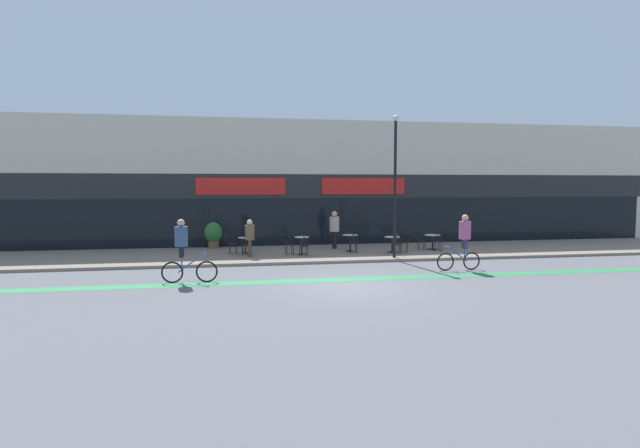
{
  "coord_description": "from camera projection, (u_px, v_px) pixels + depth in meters",
  "views": [
    {
      "loc": [
        -3.68,
        -15.02,
        3.17
      ],
      "look_at": [
        0.04,
        5.6,
        1.53
      ],
      "focal_mm": 28.0,
      "sensor_mm": 36.0,
      "label": 1
    }
  ],
  "objects": [
    {
      "name": "cyclist_1",
      "position": [
        184.0,
        247.0,
        16.09
      ],
      "size": [
        1.8,
        0.49,
        2.08
      ],
      "rotation": [
        0.0,
        0.0,
        -0.05
      ],
      "color": "black",
      "rests_on": "ground"
    },
    {
      "name": "ground_plane",
      "position": [
        350.0,
        286.0,
        15.64
      ],
      "size": [
        120.0,
        120.0,
        0.0
      ],
      "primitive_type": "plane",
      "color": "#5B5B60"
    },
    {
      "name": "cafe_chair_0_side",
      "position": [
        231.0,
        242.0,
        22.19
      ],
      "size": [
        0.58,
        0.42,
        0.9
      ],
      "rotation": [
        0.0,
        0.0,
        -0.06
      ],
      "color": "black",
      "rests_on": "sidewalk_slab"
    },
    {
      "name": "cafe_chair_1_near",
      "position": [
        304.0,
        244.0,
        21.38
      ],
      "size": [
        0.44,
        0.59,
        0.9
      ],
      "rotation": [
        0.0,
        0.0,
        1.66
      ],
      "color": "black",
      "rests_on": "sidewalk_slab"
    },
    {
      "name": "bike_lane_stripe",
      "position": [
        342.0,
        279.0,
        16.74
      ],
      "size": [
        36.0,
        0.7,
        0.01
      ],
      "primitive_type": "cube",
      "color": "#2D844C",
      "rests_on": "ground"
    },
    {
      "name": "sidewalk_slab",
      "position": [
        313.0,
        253.0,
        22.75
      ],
      "size": [
        40.0,
        5.5,
        0.12
      ],
      "primitive_type": "cube",
      "color": "gray",
      "rests_on": "ground"
    },
    {
      "name": "cafe_chair_0_near",
      "position": [
        246.0,
        243.0,
        21.69
      ],
      "size": [
        0.44,
        0.59,
        0.9
      ],
      "rotation": [
        0.0,
        0.0,
        1.46
      ],
      "color": "black",
      "rests_on": "sidewalk_slab"
    },
    {
      "name": "storefront_facade",
      "position": [
        298.0,
        184.0,
        27.13
      ],
      "size": [
        40.0,
        4.06,
        6.48
      ],
      "color": "beige",
      "rests_on": "ground"
    },
    {
      "name": "cafe_chair_2_near",
      "position": [
        353.0,
        242.0,
        22.36
      ],
      "size": [
        0.45,
        0.6,
        0.9
      ],
      "rotation": [
        0.0,
        0.0,
        1.43
      ],
      "color": "black",
      "rests_on": "sidewalk_slab"
    },
    {
      "name": "cafe_chair_1_side",
      "position": [
        288.0,
        243.0,
        21.87
      ],
      "size": [
        0.6,
        0.44,
        0.9
      ],
      "rotation": [
        0.0,
        0.0,
        0.12
      ],
      "color": "black",
      "rests_on": "sidewalk_slab"
    },
    {
      "name": "bistro_table_1",
      "position": [
        302.0,
        242.0,
        21.99
      ],
      "size": [
        0.64,
        0.64,
        0.78
      ],
      "color": "black",
      "rests_on": "sidewalk_slab"
    },
    {
      "name": "cafe_chair_4_near",
      "position": [
        438.0,
        240.0,
        23.04
      ],
      "size": [
        0.43,
        0.59,
        0.9
      ],
      "rotation": [
        0.0,
        0.0,
        1.5
      ],
      "color": "black",
      "rests_on": "sidewalk_slab"
    },
    {
      "name": "bistro_table_4",
      "position": [
        433.0,
        239.0,
        23.66
      ],
      "size": [
        0.77,
        0.77,
        0.7
      ],
      "color": "black",
      "rests_on": "sidewalk_slab"
    },
    {
      "name": "cafe_chair_4_side",
      "position": [
        420.0,
        239.0,
        23.55
      ],
      "size": [
        0.58,
        0.42,
        0.9
      ],
      "rotation": [
        0.0,
        0.0,
        -0.04
      ],
      "color": "black",
      "rests_on": "sidewalk_slab"
    },
    {
      "name": "cafe_chair_3_near",
      "position": [
        397.0,
        243.0,
        22.0
      ],
      "size": [
        0.41,
        0.58,
        0.9
      ],
      "rotation": [
        0.0,
        0.0,
        1.54
      ],
      "color": "black",
      "rests_on": "sidewalk_slab"
    },
    {
      "name": "cyclist_0",
      "position": [
        463.0,
        238.0,
        18.51
      ],
      "size": [
        1.71,
        0.48,
        2.08
      ],
      "rotation": [
        0.0,
        0.0,
        3.14
      ],
      "color": "black",
      "rests_on": "ground"
    },
    {
      "name": "pedestrian_far_end",
      "position": [
        334.0,
        226.0,
        23.93
      ],
      "size": [
        0.51,
        0.51,
        1.81
      ],
      "rotation": [
        0.0,
        0.0,
        3.25
      ],
      "color": "black",
      "rests_on": "sidewalk_slab"
    },
    {
      "name": "pedestrian_near_end",
      "position": [
        250.0,
        235.0,
        21.18
      ],
      "size": [
        0.45,
        0.45,
        1.59
      ],
      "rotation": [
        0.0,
        0.0,
        -0.11
      ],
      "color": "#4C3D2D",
      "rests_on": "sidewalk_slab"
    },
    {
      "name": "planter_pot",
      "position": [
        213.0,
        234.0,
        24.17
      ],
      "size": [
        0.86,
        0.86,
        1.27
      ],
      "color": "brown",
      "rests_on": "sidewalk_slab"
    },
    {
      "name": "bistro_table_3",
      "position": [
        392.0,
        241.0,
        22.62
      ],
      "size": [
        0.7,
        0.7,
        0.72
      ],
      "color": "black",
      "rests_on": "sidewalk_slab"
    },
    {
      "name": "lamp_post",
      "position": [
        395.0,
        177.0,
        20.78
      ],
      "size": [
        0.26,
        0.26,
        5.94
      ],
      "color": "black",
      "rests_on": "sidewalk_slab"
    },
    {
      "name": "bistro_table_0",
      "position": [
        245.0,
        242.0,
        22.3
      ],
      "size": [
        0.64,
        0.64,
        0.72
      ],
      "color": "black",
      "rests_on": "sidewalk_slab"
    },
    {
      "name": "bistro_table_2",
      "position": [
        350.0,
        240.0,
        22.97
      ],
      "size": [
        0.69,
        0.69,
        0.77
      ],
      "color": "black",
      "rests_on": "sidewalk_slab"
    },
    {
      "name": "cafe_chair_3_side",
      "position": [
        405.0,
        241.0,
        22.72
      ],
      "size": [
        0.59,
        0.43,
        0.9
      ],
      "rotation": [
        0.0,
        0.0,
        3.07
      ],
      "color": "black",
      "rests_on": "sidewalk_slab"
    }
  ]
}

